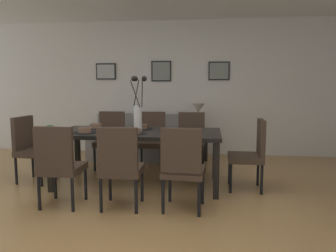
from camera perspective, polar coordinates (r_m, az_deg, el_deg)
The scene contains 27 objects.
ground_plane at distance 3.62m, azimuth -6.89°, elevation -14.90°, with size 9.00×9.00×0.00m, color tan.
back_wall_panel at distance 6.56m, azimuth -0.11°, elevation 6.62°, with size 9.00×0.10×2.60m, color silver.
dining_table at distance 4.43m, azimuth -5.22°, elevation -1.76°, with size 2.20×0.98×0.74m.
dining_chair_near_left at distance 3.82m, azimuth -18.38°, elevation -6.01°, with size 0.44×0.44×0.92m.
dining_chair_near_right at distance 5.48m, azimuth -9.95°, elevation -1.86°, with size 0.45×0.45×0.92m.
dining_chair_far_left at distance 3.60m, azimuth -8.28°, elevation -6.50°, with size 0.46×0.46×0.92m.
dining_chair_far_right at distance 5.34m, azimuth -2.88°, elevation -1.99°, with size 0.44×0.44×0.92m.
dining_chair_mid_left at distance 3.51m, azimuth 2.57°, elevation -6.80°, with size 0.47×0.47×0.92m.
dining_chair_mid_right at distance 5.25m, azimuth 3.96°, elevation -2.17°, with size 0.46×0.46×0.92m.
dining_chair_head_west at distance 5.00m, azimuth -22.73°, elevation -3.17°, with size 0.47×0.47×0.92m.
dining_chair_head_east at distance 4.38m, azimuth 14.32°, elevation -4.22°, with size 0.45×0.45×0.92m.
centerpiece_vase at distance 4.39m, azimuth -5.26°, elevation 2.74°, with size 0.21×0.23×0.73m.
placemat_near_left at distance 4.40m, azimuth -14.27°, elevation -1.10°, with size 0.32×0.32×0.01m, color black.
bowl_near_left at distance 4.40m, azimuth -14.29°, elevation -0.62°, with size 0.17×0.17×0.07m.
placemat_near_right at distance 4.81m, azimuth -12.36°, elevation -0.36°, with size 0.32×0.32×0.01m, color black.
bowl_near_right at distance 4.81m, azimuth -12.37°, elevation 0.08°, with size 0.17×0.17×0.07m.
placemat_far_left at distance 4.21m, azimuth -5.88°, elevation -1.29°, with size 0.32×0.32×0.01m, color black.
bowl_far_left at distance 4.20m, azimuth -5.88°, elevation -0.79°, with size 0.17×0.17×0.07m.
placemat_far_right at distance 4.64m, azimuth -4.65°, elevation -0.50°, with size 0.32×0.32×0.01m, color black.
bowl_far_right at distance 4.63m, azimuth -4.65°, elevation -0.05°, with size 0.17×0.17×0.07m.
sofa at distance 6.18m, azimuth -4.72°, elevation -2.95°, with size 1.81×0.84×0.80m.
side_table at distance 6.06m, azimuth 5.19°, elevation -3.34°, with size 0.36×0.36×0.52m, color black.
table_lamp at distance 5.98m, azimuth 5.26°, elevation 2.64°, with size 0.22×0.22×0.51m.
framed_picture_left at distance 6.76m, azimuth -10.73°, elevation 9.28°, with size 0.41×0.03×0.32m.
framed_picture_center at distance 6.51m, azimuth -1.19°, elevation 9.49°, with size 0.39×0.03×0.40m.
framed_picture_right at distance 6.44m, azimuth 8.84°, elevation 9.44°, with size 0.40×0.03×0.35m.
potted_plant at distance 6.14m, azimuth -20.02°, elevation -2.54°, with size 0.36×0.36×0.67m.
Camera 1 is at (0.83, -3.26, 1.35)m, focal length 35.11 mm.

